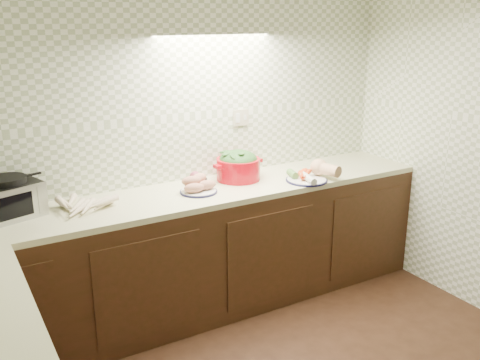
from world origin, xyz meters
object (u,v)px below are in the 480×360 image
sweet_potato_plate (197,186)px  toaster_oven (9,198)px  onion_bowl (197,180)px  parsnip_pile (77,203)px  dutch_oven (238,165)px  veg_plate (312,173)px

sweet_potato_plate → toaster_oven: bearing=172.9°
sweet_potato_plate → onion_bowl: size_ratio=1.79×
toaster_oven → sweet_potato_plate: size_ratio=1.59×
toaster_oven → onion_bowl: toaster_oven is taller
parsnip_pile → sweet_potato_plate: sweet_potato_plate is taller
parsnip_pile → onion_bowl: onion_bowl is taller
dutch_oven → veg_plate: 0.54m
sweet_potato_plate → onion_bowl: (0.06, 0.13, -0.00)m
toaster_oven → dutch_oven: size_ratio=1.05×
dutch_oven → veg_plate: dutch_oven is taller
onion_bowl → veg_plate: bearing=-19.2°
toaster_oven → veg_plate: toaster_oven is taller
parsnip_pile → veg_plate: size_ratio=1.05×
toaster_oven → onion_bowl: 1.23m
sweet_potato_plate → dutch_oven: 0.41m
onion_bowl → veg_plate: (0.80, -0.28, 0.01)m
toaster_oven → parsnip_pile: (0.38, -0.05, -0.08)m
sweet_potato_plate → veg_plate: size_ratio=0.70×
onion_bowl → dutch_oven: bearing=-2.6°
toaster_oven → parsnip_pile: size_ratio=1.07×
dutch_oven → veg_plate: (0.47, -0.26, -0.06)m
toaster_oven → onion_bowl: (1.23, -0.01, -0.07)m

